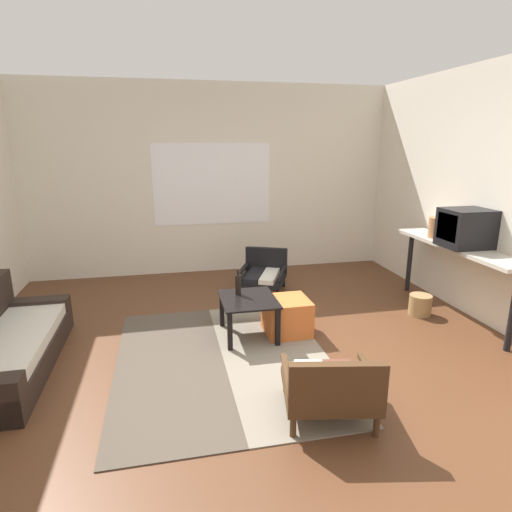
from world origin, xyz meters
name	(u,v)px	position (x,y,z in m)	size (l,w,h in m)	color
ground_plane	(256,370)	(0.00, 0.00, 0.00)	(7.80, 7.80, 0.00)	#56331E
far_wall_with_window	(212,180)	(0.00, 3.06, 1.35)	(5.60, 0.13, 2.70)	silver
area_rug	(223,360)	(-0.25, 0.23, 0.01)	(1.87, 2.36, 0.01)	#4C4238
couch	(2,348)	(-2.11, 0.45, 0.21)	(0.68, 1.75, 0.66)	black
coffee_table	(248,305)	(0.06, 0.67, 0.33)	(0.54, 0.63, 0.40)	black
armchair_by_window	(263,272)	(0.52, 1.96, 0.25)	(0.77, 0.81, 0.52)	black
armchair_striped_foreground	(331,387)	(0.36, -0.76, 0.26)	(0.74, 0.71, 0.54)	#472D19
ottoman_orange	(287,316)	(0.45, 0.65, 0.18)	(0.44, 0.44, 0.37)	#D1662D
console_shelf	(456,253)	(2.37, 0.71, 0.73)	(0.37, 1.83, 0.82)	beige
crt_television	(466,228)	(2.37, 0.60, 1.02)	(0.46, 0.40, 0.40)	black
clay_vase	(439,227)	(2.37, 1.05, 0.95)	(0.23, 0.23, 0.34)	#A87047
glass_bottle	(238,284)	(-0.02, 0.80, 0.51)	(0.06, 0.06, 0.26)	black
wicker_basket	(420,305)	(2.06, 0.80, 0.12)	(0.25, 0.25, 0.23)	#9E7A4C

